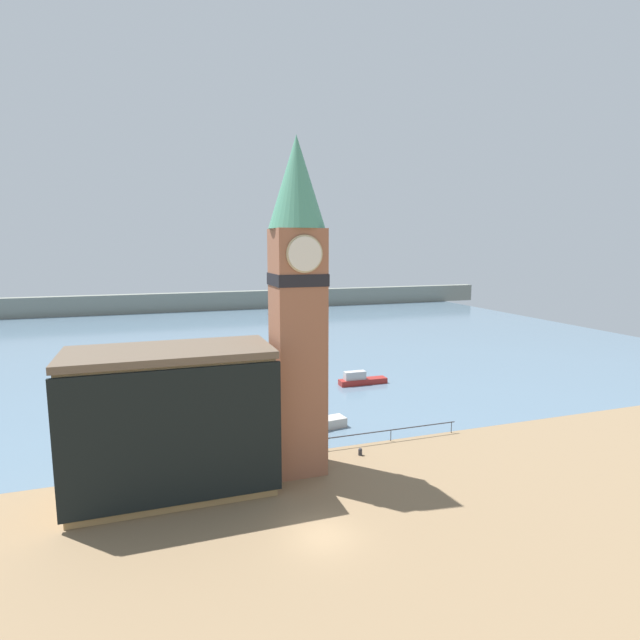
{
  "coord_description": "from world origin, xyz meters",
  "views": [
    {
      "loc": [
        -9.25,
        -26.56,
        17.54
      ],
      "look_at": [
        2.26,
        7.1,
        12.25
      ],
      "focal_mm": 28.0,
      "sensor_mm": 36.0,
      "label": 1
    }
  ],
  "objects_px": {
    "boat_near": "(319,422)",
    "boat_far": "(360,379)",
    "pier_building": "(172,421)",
    "mooring_bollard_near": "(360,451)",
    "clock_tower": "(298,299)"
  },
  "relations": [
    {
      "from": "pier_building",
      "to": "boat_far",
      "type": "height_order",
      "value": "pier_building"
    },
    {
      "from": "mooring_bollard_near",
      "to": "boat_far",
      "type": "bearing_deg",
      "value": 66.52
    },
    {
      "from": "boat_near",
      "to": "mooring_bollard_near",
      "type": "relative_size",
      "value": 8.13
    },
    {
      "from": "pier_building",
      "to": "mooring_bollard_near",
      "type": "distance_m",
      "value": 15.99
    },
    {
      "from": "clock_tower",
      "to": "boat_far",
      "type": "relative_size",
      "value": 4.07
    },
    {
      "from": "boat_near",
      "to": "boat_far",
      "type": "distance_m",
      "value": 16.66
    },
    {
      "from": "boat_far",
      "to": "mooring_bollard_near",
      "type": "bearing_deg",
      "value": -113.13
    },
    {
      "from": "boat_far",
      "to": "mooring_bollard_near",
      "type": "height_order",
      "value": "boat_far"
    },
    {
      "from": "boat_far",
      "to": "boat_near",
      "type": "bearing_deg",
      "value": -127.07
    },
    {
      "from": "boat_far",
      "to": "mooring_bollard_near",
      "type": "distance_m",
      "value": 21.96
    },
    {
      "from": "boat_far",
      "to": "mooring_bollard_near",
      "type": "xyz_separation_m",
      "value": [
        -8.75,
        -20.14,
        -0.29
      ]
    },
    {
      "from": "boat_far",
      "to": "pier_building",
      "type": "bearing_deg",
      "value": -137.61
    },
    {
      "from": "boat_near",
      "to": "mooring_bollard_near",
      "type": "xyz_separation_m",
      "value": [
        1.38,
        -6.91,
        -0.34
      ]
    },
    {
      "from": "clock_tower",
      "to": "boat_near",
      "type": "relative_size",
      "value": 4.91
    },
    {
      "from": "boat_near",
      "to": "mooring_bollard_near",
      "type": "height_order",
      "value": "boat_near"
    }
  ]
}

